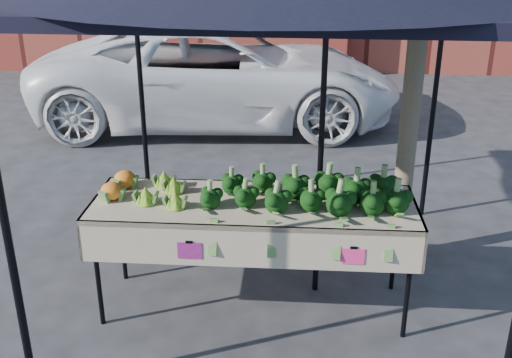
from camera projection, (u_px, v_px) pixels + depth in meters
name	position (u px, v px, depth m)	size (l,w,h in m)	color
ground	(260.00, 307.00, 4.78)	(90.00, 90.00, 0.00)	#28282A
table	(254.00, 255.00, 4.63)	(2.42, 0.86, 0.90)	#BFAD8C
canopy	(275.00, 127.00, 4.60)	(3.16, 3.16, 2.74)	black
broccoli_heap	(303.00, 188.00, 4.41)	(1.52, 0.55, 0.23)	black
romanesco_cluster	(165.00, 186.00, 4.52)	(0.41, 0.55, 0.18)	#8FA725
cauliflower_pair	(118.00, 183.00, 4.58)	(0.21, 0.41, 0.16)	orange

